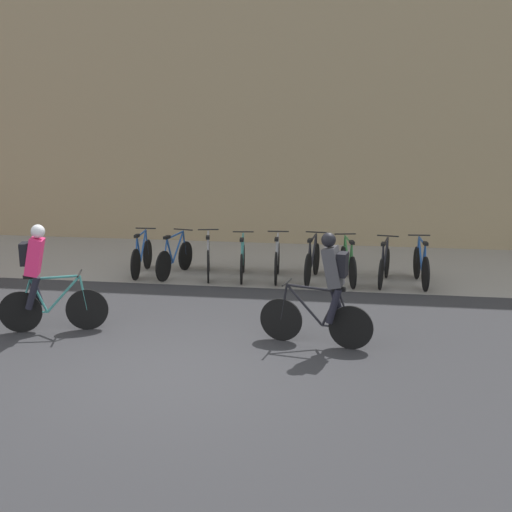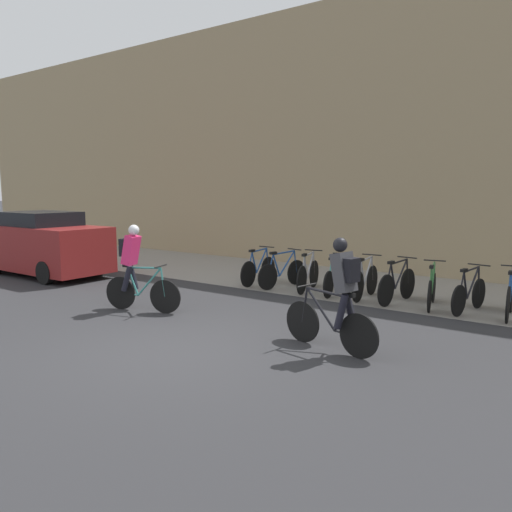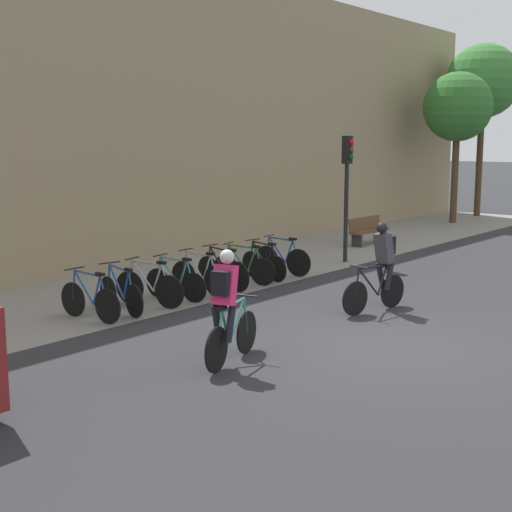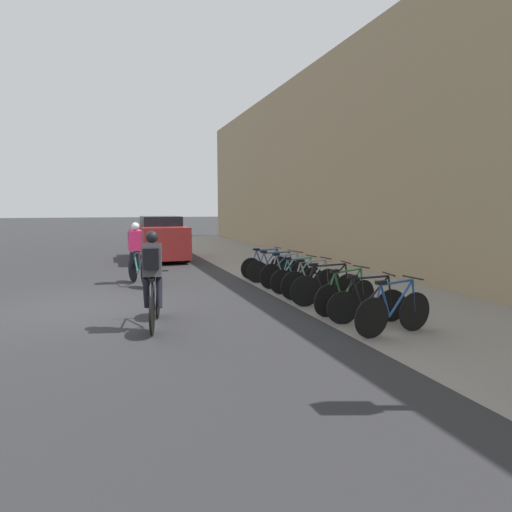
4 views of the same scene
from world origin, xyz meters
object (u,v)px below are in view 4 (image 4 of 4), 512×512
Objects in this scene: cyclist_pink at (136,252)px; parked_bike_3 at (297,278)px; parked_bike_8 at (394,311)px; cyclist_grey at (153,277)px; parked_bike_1 at (275,269)px; parked_car at (161,239)px; parked_bike_6 at (345,295)px; parked_bike_7 at (367,303)px; parked_bike_5 at (327,287)px; parked_bike_4 at (311,282)px; parked_bike_2 at (285,273)px; parked_bike_0 at (265,266)px.

cyclist_pink is 4.71m from parked_bike_3.
cyclist_grey is at bearing -115.03° from parked_bike_8.
parked_bike_1 is 7.13m from parked_car.
parked_bike_6 is (3.76, 0.00, 0.00)m from parked_bike_1.
parked_bike_8 is (0.75, 0.00, 0.02)m from parked_bike_7.
parked_bike_8 is (1.80, 3.85, -0.53)m from cyclist_grey.
parked_bike_4 is at bearing 179.93° from parked_bike_5.
parked_bike_8 is at bearing 0.02° from parked_bike_5.
parked_bike_7 is at bearing -0.01° from parked_bike_5.
cyclist_pink is at bearing -145.81° from parked_bike_7.
cyclist_pink is 6.27m from parked_bike_6.
cyclist_pink is at bearing -116.40° from parked_bike_2.
parked_bike_1 is 1.51m from parked_bike_3.
parked_bike_3 is at bearing 180.00° from parked_bike_7.
parked_car reaches higher than parked_bike_7.
parked_bike_8 is at bearing 0.01° from parked_bike_0.
parked_bike_7 is at bearing -0.00° from parked_bike_3.
cyclist_pink reaches higher than cyclist_grey.
parked_bike_7 is at bearing 74.81° from cyclist_grey.
cyclist_pink reaches higher than parked_bike_6.
parked_bike_2 is (0.75, 0.00, 0.01)m from parked_bike_1.
parked_bike_7 is (2.25, -0.00, -0.02)m from parked_bike_4.
parked_car reaches higher than parked_bike_2.
parked_bike_3 is 1.50m from parked_bike_5.
parked_bike_7 is 0.75m from parked_bike_8.
parked_bike_4 is 9.28m from parked_car.
parked_bike_0 is 0.99× the size of parked_bike_8.
parked_bike_8 is at bearing 11.64° from parked_car.
parked_bike_3 reaches higher than parked_bike_7.
parked_bike_5 is 1.08× the size of parked_bike_7.
parked_bike_6 is (3.01, -0.00, -0.01)m from parked_bike_2.
cyclist_grey is 4.02m from parked_bike_7.
cyclist_grey is at bearing -72.55° from parked_bike_4.
parked_bike_2 reaches higher than parked_bike_0.
cyclist_grey is 1.10× the size of parked_bike_3.
parked_bike_3 is at bearing 0.02° from parked_bike_1.
cyclist_pink is 1.03× the size of parked_bike_5.
cyclist_pink reaches higher than parked_bike_3.
parked_car is at bearing -167.61° from parked_bike_7.
cyclist_grey is 3.90m from parked_bike_6.
parked_bike_1 is at bearing -179.98° from parked_bike_8.
parked_bike_0 is at bearing -179.99° from parked_bike_4.
cyclist_pink is at bearing -96.03° from parked_bike_0.
parked_bike_5 is at bearing -0.01° from parked_bike_2.
parked_bike_6 is at bearing -0.01° from parked_bike_2.
parked_bike_7 is at bearing -0.01° from parked_bike_6.
cyclist_pink is 7.50m from parked_bike_8.
parked_car is at bearing -157.47° from parked_bike_0.
parked_bike_4 is at bearing 107.45° from cyclist_grey.
parked_bike_0 is at bearing 83.97° from cyclist_pink.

